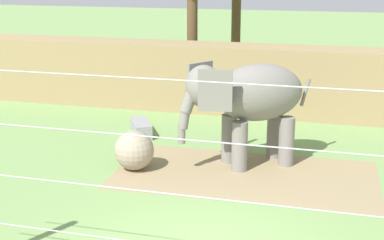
% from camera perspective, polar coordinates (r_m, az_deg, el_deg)
% --- Properties ---
extents(dirt_patch, '(6.78, 3.85, 0.01)m').
position_cam_1_polar(dirt_patch, '(14.88, 5.28, -5.40)').
color(dirt_patch, '#937F5B').
rests_on(dirt_patch, ground).
extents(embankment_wall, '(36.00, 1.80, 2.42)m').
position_cam_1_polar(embankment_wall, '(20.77, 8.58, 3.86)').
color(embankment_wall, '#997F56').
rests_on(embankment_wall, ground).
extents(elephant, '(3.35, 2.80, 2.78)m').
position_cam_1_polar(elephant, '(15.13, 5.65, 2.20)').
color(elephant, gray).
rests_on(elephant, ground).
extents(enrichment_ball, '(1.04, 1.04, 1.04)m').
position_cam_1_polar(enrichment_ball, '(15.11, -5.75, -3.02)').
color(enrichment_ball, gray).
rests_on(enrichment_ball, ground).
extents(cable_fence, '(9.41, 0.19, 3.96)m').
position_cam_1_polar(cable_fence, '(7.91, -4.34, -8.83)').
color(cable_fence, brown).
rests_on(cable_fence, ground).
extents(feed_trough, '(1.12, 1.46, 0.44)m').
position_cam_1_polar(feed_trough, '(18.24, -5.09, -0.80)').
color(feed_trough, gray).
rests_on(feed_trough, ground).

